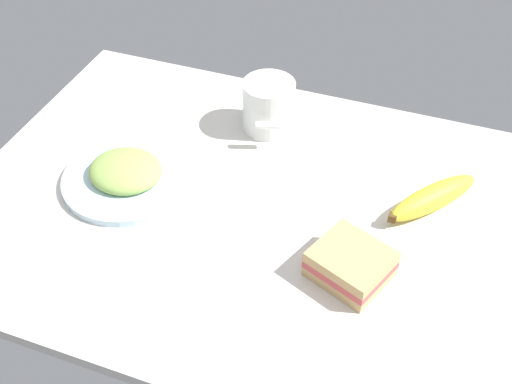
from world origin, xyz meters
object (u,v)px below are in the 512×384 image
sandwich_main (351,264)px  banana (433,198)px  coffee_mug_black (269,105)px  plate_of_food (126,175)px

sandwich_main → banana: bearing=-116.5°
coffee_mug_black → banana: 31.55cm
banana → plate_of_food: bearing=13.0°
plate_of_food → sandwich_main: (-37.60, 6.39, 0.81)cm
coffee_mug_black → sandwich_main: (-21.20, 27.33, -2.43)cm
plate_of_food → banana: size_ratio=1.31×
coffee_mug_black → plate_of_food: bearing=51.9°
coffee_mug_black → sandwich_main: 34.68cm
plate_of_food → banana: plate_of_food is taller
plate_of_food → sandwich_main: bearing=170.4°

